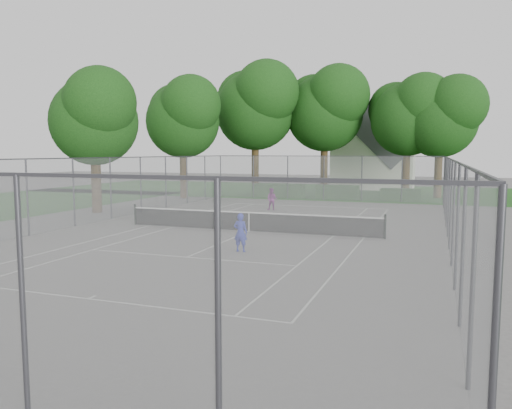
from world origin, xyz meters
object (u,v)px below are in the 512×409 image
(tennis_net, at_px, (249,221))
(house, at_px, (374,150))
(girl_player, at_px, (241,232))
(woman_player, at_px, (272,199))

(tennis_net, bearing_deg, house, 85.84)
(tennis_net, bearing_deg, girl_player, -73.14)
(house, distance_m, woman_player, 22.98)
(tennis_net, distance_m, girl_player, 4.96)
(girl_player, bearing_deg, woman_player, -78.02)
(house, height_order, woman_player, house)
(tennis_net, relative_size, woman_player, 8.85)
(house, xyz_separation_m, girl_player, (-0.83, -35.89, -3.31))
(girl_player, xyz_separation_m, woman_player, (-3.12, 13.49, -0.02))
(house, bearing_deg, woman_player, -99.99)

